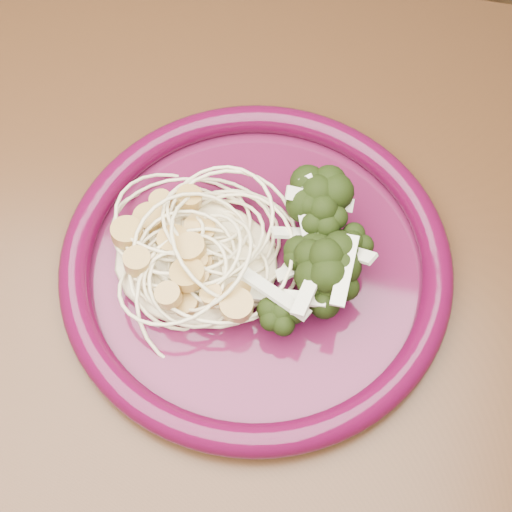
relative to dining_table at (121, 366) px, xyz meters
The scene contains 6 objects.
dining_table is the anchor object (origin of this frame).
dinner_plate 0.17m from the dining_table, 32.06° to the left, with size 0.35×0.35×0.02m.
spaghetti_pile 0.15m from the dining_table, 43.01° to the left, with size 0.13×0.11×0.03m, color beige.
scallop_cluster 0.17m from the dining_table, 43.01° to the left, with size 0.12×0.12×0.04m, color tan, non-canonical shape.
broccoli_pile 0.22m from the dining_table, 25.78° to the left, with size 0.09×0.14×0.05m, color black.
onion_garnish 0.24m from the dining_table, 25.78° to the left, with size 0.06×0.09×0.05m, color beige, non-canonical shape.
Camera 1 is at (0.16, -0.19, 1.23)m, focal length 50.00 mm.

